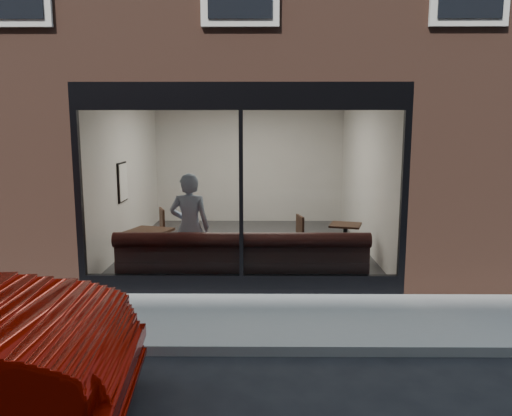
{
  "coord_description": "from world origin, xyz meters",
  "views": [
    {
      "loc": [
        0.28,
        -5.37,
        2.56
      ],
      "look_at": [
        0.22,
        2.4,
        1.29
      ],
      "focal_mm": 35.0,
      "sensor_mm": 36.0,
      "label": 1
    }
  ],
  "objects_px": {
    "person": "(190,227)",
    "cafe_table_left": "(148,231)",
    "cafe_table_right": "(346,225)",
    "banquette": "(242,272)",
    "cafe_chair_right": "(290,254)",
    "cafe_chair_left": "(153,244)"
  },
  "relations": [
    {
      "from": "banquette",
      "to": "cafe_chair_right",
      "type": "xyz_separation_m",
      "value": [
        0.84,
        1.14,
        0.01
      ]
    },
    {
      "from": "banquette",
      "to": "cafe_table_left",
      "type": "height_order",
      "value": "cafe_table_left"
    },
    {
      "from": "cafe_table_right",
      "to": "cafe_chair_left",
      "type": "bearing_deg",
      "value": 171.99
    },
    {
      "from": "person",
      "to": "cafe_chair_right",
      "type": "relative_size",
      "value": 4.51
    },
    {
      "from": "person",
      "to": "cafe_chair_left",
      "type": "xyz_separation_m",
      "value": [
        -0.97,
        1.59,
        -0.67
      ]
    },
    {
      "from": "person",
      "to": "cafe_table_left",
      "type": "relative_size",
      "value": 2.61
    },
    {
      "from": "banquette",
      "to": "cafe_table_left",
      "type": "relative_size",
      "value": 5.76
    },
    {
      "from": "banquette",
      "to": "person",
      "type": "height_order",
      "value": "person"
    },
    {
      "from": "banquette",
      "to": "person",
      "type": "xyz_separation_m",
      "value": [
        -0.88,
        0.28,
        0.68
      ]
    },
    {
      "from": "banquette",
      "to": "cafe_table_right",
      "type": "distance_m",
      "value": 2.38
    },
    {
      "from": "cafe_chair_left",
      "to": "cafe_chair_right",
      "type": "height_order",
      "value": "same"
    },
    {
      "from": "person",
      "to": "cafe_table_right",
      "type": "distance_m",
      "value": 2.97
    },
    {
      "from": "cafe_table_right",
      "to": "cafe_chair_right",
      "type": "distance_m",
      "value": 1.18
    },
    {
      "from": "cafe_chair_right",
      "to": "cafe_table_left",
      "type": "bearing_deg",
      "value": -3.34
    },
    {
      "from": "cafe_table_left",
      "to": "cafe_chair_right",
      "type": "distance_m",
      "value": 2.6
    },
    {
      "from": "cafe_chair_right",
      "to": "cafe_chair_left",
      "type": "bearing_deg",
      "value": -27.45
    },
    {
      "from": "person",
      "to": "cafe_chair_right",
      "type": "bearing_deg",
      "value": -150.62
    },
    {
      "from": "cafe_chair_left",
      "to": "cafe_chair_right",
      "type": "xyz_separation_m",
      "value": [
        2.68,
        -0.74,
        0.0
      ]
    },
    {
      "from": "cafe_table_left",
      "to": "cafe_chair_right",
      "type": "relative_size",
      "value": 1.73
    },
    {
      "from": "cafe_table_right",
      "to": "cafe_chair_left",
      "type": "distance_m",
      "value": 3.81
    },
    {
      "from": "cafe_table_right",
      "to": "banquette",
      "type": "bearing_deg",
      "value": -144.51
    },
    {
      "from": "cafe_table_right",
      "to": "cafe_chair_left",
      "type": "xyz_separation_m",
      "value": [
        -3.74,
        0.53,
        -0.5
      ]
    }
  ]
}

